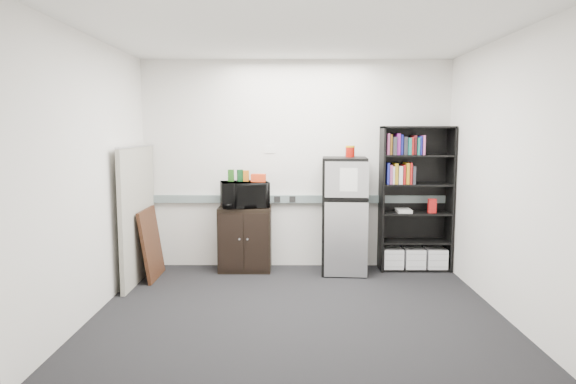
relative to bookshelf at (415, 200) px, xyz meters
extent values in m
plane|color=black|center=(-1.53, -1.57, -0.91)|extent=(4.00, 4.00, 0.00)
cube|color=white|center=(-1.53, 0.18, 0.44)|extent=(4.00, 0.02, 2.70)
cube|color=white|center=(0.47, -1.57, 0.44)|extent=(0.02, 3.50, 2.70)
cube|color=white|center=(-3.53, -1.57, 0.44)|extent=(0.02, 3.50, 2.70)
cube|color=white|center=(-1.53, -1.57, 1.79)|extent=(4.00, 3.50, 0.02)
cube|color=slate|center=(-1.53, 0.15, -0.01)|extent=(3.92, 0.05, 0.10)
cube|color=white|center=(-1.88, 0.18, 0.64)|extent=(0.14, 0.00, 0.10)
cube|color=black|center=(-0.44, -0.01, 0.01)|extent=(0.02, 0.34, 1.85)
cube|color=black|center=(0.44, -0.01, 0.01)|extent=(0.02, 0.34, 1.85)
cube|color=black|center=(0.00, 0.16, 0.01)|extent=(0.90, 0.02, 1.85)
cube|color=black|center=(0.00, -0.01, 0.92)|extent=(0.90, 0.34, 0.02)
cube|color=black|center=(0.00, -0.01, -0.89)|extent=(0.85, 0.32, 0.03)
cube|color=black|center=(0.00, -0.01, -0.54)|extent=(0.85, 0.32, 0.03)
cube|color=black|center=(0.00, -0.01, -0.17)|extent=(0.85, 0.32, 0.02)
cube|color=black|center=(0.00, -0.01, 0.20)|extent=(0.85, 0.32, 0.02)
cube|color=black|center=(0.00, -0.01, 0.57)|extent=(0.85, 0.32, 0.02)
cube|color=white|center=(-0.28, -0.02, -0.76)|extent=(0.25, 0.30, 0.25)
cube|color=white|center=(0.00, -0.02, -0.76)|extent=(0.25, 0.30, 0.25)
cube|color=white|center=(0.28, -0.02, -0.76)|extent=(0.25, 0.30, 0.25)
cube|color=gray|center=(-3.43, -0.49, -0.11)|extent=(0.05, 1.30, 1.60)
cube|color=#B2B2B7|center=(-3.43, -0.49, 0.70)|extent=(0.06, 1.30, 0.02)
cube|color=black|center=(-2.19, -0.06, -0.50)|extent=(0.66, 0.41, 0.83)
cube|color=black|center=(-2.35, -0.27, -0.50)|extent=(0.30, 0.01, 0.73)
cube|color=black|center=(-2.03, -0.27, -0.50)|extent=(0.30, 0.01, 0.73)
cylinder|color=#B2B2B7|center=(-2.24, -0.29, -0.46)|extent=(0.02, 0.02, 0.02)
cylinder|color=#B2B2B7|center=(-2.14, -0.29, -0.46)|extent=(0.02, 0.02, 0.02)
imported|color=black|center=(-2.19, -0.08, 0.08)|extent=(0.66, 0.52, 0.32)
cube|color=#215117|center=(-2.36, -0.05, 0.31)|extent=(0.08, 0.06, 0.15)
cube|color=#0C3716|center=(-2.25, -0.05, 0.31)|extent=(0.08, 0.07, 0.15)
cube|color=#C36212|center=(-2.17, -0.05, 0.31)|extent=(0.07, 0.05, 0.14)
cube|color=red|center=(-2.01, -0.10, 0.29)|extent=(0.19, 0.12, 0.10)
cube|color=black|center=(-0.93, -0.14, -0.19)|extent=(0.59, 0.59, 1.44)
cube|color=silver|center=(-0.93, -0.42, 0.30)|extent=(0.53, 0.06, 0.43)
cube|color=silver|center=(-0.93, -0.42, -0.44)|extent=(0.53, 0.06, 0.92)
cube|color=black|center=(-0.93, -0.43, 0.05)|extent=(0.52, 0.04, 0.03)
cube|color=white|center=(-0.91, -0.44, 0.30)|extent=(0.21, 0.02, 0.28)
cube|color=black|center=(-0.93, -0.14, 0.54)|extent=(0.59, 0.59, 0.02)
cylinder|color=#9D0F07|center=(-0.85, -0.02, 0.62)|extent=(0.12, 0.12, 0.14)
cylinder|color=gold|center=(-0.85, -0.02, 0.70)|extent=(0.12, 0.12, 0.02)
cube|color=#321A0D|center=(-3.30, -0.42, -0.48)|extent=(0.16, 0.67, 0.85)
cube|color=silver|center=(-3.28, -0.42, -0.48)|extent=(0.11, 0.57, 0.72)
camera|label=1|loc=(-1.60, -6.53, 0.88)|focal=32.00mm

